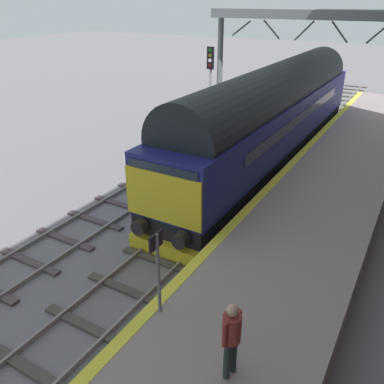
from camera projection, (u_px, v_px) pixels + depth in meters
The scene contains 9 objects.
ground_plane at pixel (195, 228), 14.26m from camera, with size 140.00×140.00×0.00m, color slate.
track_main at pixel (195, 226), 14.24m from camera, with size 2.50×60.00×0.15m.
track_adjacent_west at pixel (120, 204), 15.77m from camera, with size 2.50×60.00×0.15m.
station_platform at pixel (296, 244), 12.41m from camera, with size 4.00×44.00×1.01m.
diesel_locomotive at pixel (273, 113), 18.94m from camera, with size 2.74×19.11×4.68m.
signal_post_far at pixel (210, 76), 24.06m from camera, with size 0.44×0.22×4.82m.
platform_number_sign at pixel (157, 261), 8.48m from camera, with size 0.10×0.44×2.01m.
waiting_passenger at pixel (231, 334), 7.11m from camera, with size 0.40×0.50×1.64m.
overhead_footbridge at pixel (323, 22), 21.71m from camera, with size 12.68×2.00×6.83m.
Camera 1 is at (6.10, -10.66, 7.35)m, focal length 37.54 mm.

